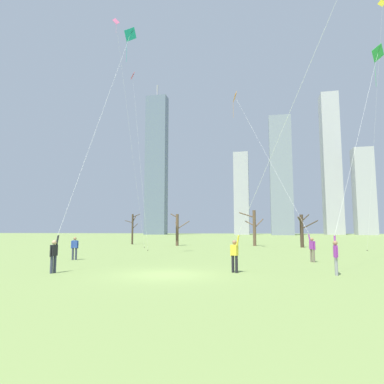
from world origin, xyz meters
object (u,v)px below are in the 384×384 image
(kite_flyer_far_back_blue, at_px, (253,210))
(bare_tree_center, at_px, (254,227))
(kite_flyer_midfield_right_teal, at_px, (79,182))
(bare_tree_far_right_edge, at_px, (177,228))
(distant_kite_high_overhead_yellow, at_px, (381,29))
(bare_tree_right_of_center, at_px, (302,230))
(distant_kite_drifting_left_red, at_px, (134,87))
(kite_flyer_foreground_right_green, at_px, (351,181))
(bare_tree_leftmost, at_px, (133,228))
(bystander_far_off_by_trees, at_px, (75,247))
(distant_kite_drifting_right_pink, at_px, (120,50))
(kite_flyer_foreground_left_orange, at_px, (286,198))

(kite_flyer_far_back_blue, bearing_deg, bare_tree_center, 91.69)
(kite_flyer_midfield_right_teal, distance_m, bare_tree_far_right_edge, 27.78)
(distant_kite_high_overhead_yellow, bearing_deg, bare_tree_right_of_center, 143.85)
(kite_flyer_midfield_right_teal, distance_m, distant_kite_high_overhead_yellow, 36.27)
(distant_kite_drifting_left_red, bearing_deg, kite_flyer_foreground_right_green, -38.25)
(distant_kite_drifting_left_red, bearing_deg, bare_tree_right_of_center, 24.18)
(distant_kite_high_overhead_yellow, xyz_separation_m, bare_tree_leftmost, (-32.33, 10.18, -21.35))
(bare_tree_right_of_center, bearing_deg, bystander_far_off_by_trees, -129.48)
(kite_flyer_far_back_blue, relative_size, bystander_far_off_by_trees, 11.78)
(bare_tree_far_right_edge, bearing_deg, distant_kite_high_overhead_yellow, -16.38)
(bare_tree_far_right_edge, bearing_deg, bare_tree_leftmost, 159.09)
(bare_tree_right_of_center, distance_m, bare_tree_leftmost, 24.36)
(distant_kite_drifting_right_pink, bearing_deg, bystander_far_off_by_trees, -76.10)
(distant_kite_drifting_right_pink, distance_m, distant_kite_high_overhead_yellow, 29.73)
(bare_tree_center, bearing_deg, kite_flyer_foreground_left_orange, -81.05)
(bare_tree_center, bearing_deg, kite_flyer_far_back_blue, -88.31)
(bare_tree_center, bearing_deg, distant_kite_drifting_right_pink, -145.11)
(bare_tree_leftmost, bearing_deg, bystander_far_off_by_trees, -76.68)
(bare_tree_far_right_edge, height_order, bare_tree_leftmost, bare_tree_leftmost)
(distant_kite_drifting_right_pink, bearing_deg, bare_tree_leftmost, 102.63)
(distant_kite_drifting_left_red, distance_m, distant_kite_high_overhead_yellow, 27.98)
(distant_kite_high_overhead_yellow, height_order, bare_tree_far_right_edge, distant_kite_high_overhead_yellow)
(bare_tree_center, height_order, bare_tree_leftmost, bare_tree_center)
(distant_kite_drifting_left_red, relative_size, distant_kite_high_overhead_yellow, 0.76)
(kite_flyer_far_back_blue, height_order, kite_flyer_foreground_right_green, kite_flyer_far_back_blue)
(kite_flyer_midfield_right_teal, bearing_deg, bare_tree_right_of_center, 60.63)
(bare_tree_center, bearing_deg, kite_flyer_foreground_right_green, -76.95)
(kite_flyer_foreground_right_green, relative_size, distant_kite_high_overhead_yellow, 0.62)
(bare_tree_right_of_center, xyz_separation_m, bare_tree_center, (-5.95, 3.08, 0.40))
(bystander_far_off_by_trees, bearing_deg, bare_tree_right_of_center, 50.52)
(kite_flyer_foreground_right_green, height_order, bystander_far_off_by_trees, kite_flyer_foreground_right_green)
(kite_flyer_far_back_blue, relative_size, kite_flyer_foreground_left_orange, 1.06)
(kite_flyer_midfield_right_teal, xyz_separation_m, bystander_far_off_by_trees, (-2.99, 4.76, -3.96))
(kite_flyer_far_back_blue, bearing_deg, kite_flyer_foreground_right_green, 31.33)
(distant_kite_high_overhead_yellow, bearing_deg, bare_tree_leftmost, 162.52)
(distant_kite_drifting_right_pink, relative_size, bare_tree_far_right_edge, 6.34)
(bare_tree_right_of_center, height_order, bare_tree_center, bare_tree_center)
(bare_tree_right_of_center, xyz_separation_m, bare_tree_leftmost, (-24.01, 4.11, 0.32))
(distant_kite_drifting_left_red, height_order, bare_tree_right_of_center, distant_kite_drifting_left_red)
(distant_kite_drifting_left_red, xyz_separation_m, distant_kite_high_overhead_yellow, (27.39, 2.49, 5.13))
(bare_tree_leftmost, bearing_deg, distant_kite_high_overhead_yellow, -17.48)
(distant_kite_drifting_right_pink, distance_m, bare_tree_right_of_center, 31.49)
(kite_flyer_midfield_right_teal, relative_size, kite_flyer_foreground_right_green, 1.14)
(bare_tree_leftmost, bearing_deg, kite_flyer_foreground_left_orange, -44.77)
(kite_flyer_foreground_right_green, bearing_deg, distant_kite_drifting_right_pink, 143.29)
(kite_flyer_midfield_right_teal, height_order, kite_flyer_foreground_right_green, kite_flyer_midfield_right_teal)
(bare_tree_right_of_center, bearing_deg, bare_tree_leftmost, 170.29)
(bystander_far_off_by_trees, bearing_deg, distant_kite_drifting_left_red, 95.12)
(bare_tree_leftmost, bearing_deg, kite_flyer_far_back_blue, -58.71)
(kite_flyer_midfield_right_teal, height_order, bystander_far_off_by_trees, kite_flyer_midfield_right_teal)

